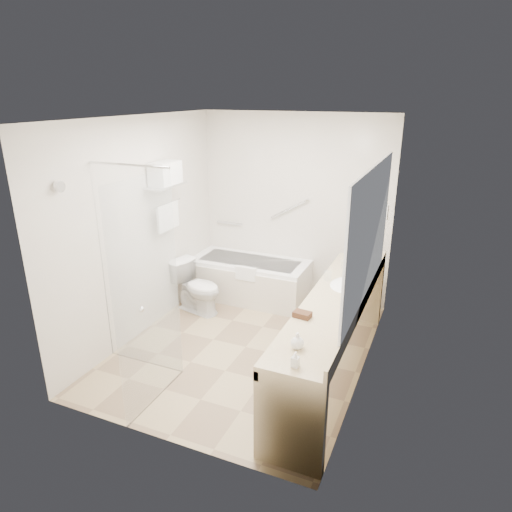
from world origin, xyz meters
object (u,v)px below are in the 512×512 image
at_px(bathtub, 250,279).
at_px(water_bottle_left, 356,250).
at_px(toilet, 198,287).
at_px(amenity_basket, 302,314).
at_px(vanity_counter, 334,319).

height_order(bathtub, water_bottle_left, water_bottle_left).
xyz_separation_m(bathtub, toilet, (-0.45, -0.65, 0.06)).
height_order(amenity_basket, water_bottle_left, water_bottle_left).
relative_size(toilet, water_bottle_left, 3.22).
distance_m(bathtub, toilet, 0.79).
relative_size(amenity_basket, water_bottle_left, 0.73).
bearing_deg(vanity_counter, amenity_basket, -111.32).
bearing_deg(vanity_counter, toilet, 159.47).
height_order(vanity_counter, amenity_basket, vanity_counter).
xyz_separation_m(vanity_counter, amenity_basket, (-0.18, -0.47, 0.24)).
height_order(bathtub, toilet, toilet).
relative_size(vanity_counter, water_bottle_left, 12.82).
bearing_deg(bathtub, water_bottle_left, -5.46).
height_order(toilet, amenity_basket, amenity_basket).
bearing_deg(bathtub, toilet, -124.73).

